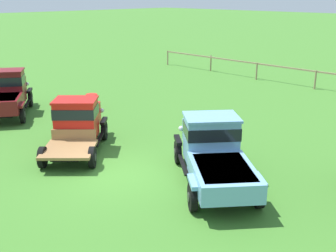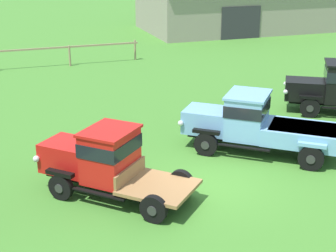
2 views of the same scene
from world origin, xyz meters
The scene contains 4 objects.
ground_plane centered at (0.00, 0.00, 0.00)m, with size 240.00×240.00×0.00m, color #3D7528.
farm_shed centered at (14.56, 26.35, 2.26)m, with size 17.31×9.30×4.47m.
vintage_truck_second_in_line centered at (-3.13, 0.52, 1.07)m, with size 4.52×4.48×2.04m.
vintage_truck_midrow_center centered at (2.61, 1.90, 1.05)m, with size 5.35×4.79×2.10m.
Camera 2 is at (-5.78, -13.03, 7.05)m, focal length 55.00 mm.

